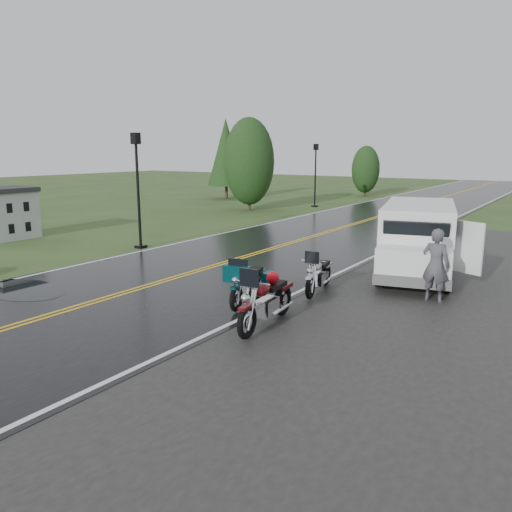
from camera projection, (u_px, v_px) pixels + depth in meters
The scene contains 13 objects.
ground at pixel (128, 293), 13.38m from camera, with size 120.00×120.00×0.00m, color #2D471E.
road at pixel (306, 239), 21.48m from camera, with size 8.00×100.00×0.04m, color black.
house_left at pixel (0, 161), 21.16m from camera, with size 8.60×8.60×6.60m, color #A8AAAD, non-canonical shape.
motorcycle_red at pixel (247, 308), 9.84m from camera, with size 0.86×2.37×1.40m, color #51090E, non-canonical shape.
motorcycle_teal at pixel (236, 288), 11.56m from camera, with size 0.77×2.12×1.25m, color #053238, non-canonical shape.
motorcycle_silver at pixel (310, 278), 12.53m from camera, with size 0.74×2.03×1.20m, color #A3A6AA, non-canonical shape.
van_white at pixel (382, 249), 13.73m from camera, with size 2.10×5.61×2.20m, color white, non-canonical shape.
person_at_van at pixel (435, 266), 12.40m from camera, with size 0.68×0.44×1.85m, color #49484D.
lamp_post_near_left at pixel (138, 191), 19.13m from camera, with size 0.38×0.38×4.46m, color black, non-canonical shape.
lamp_post_far_left at pixel (315, 175), 33.40m from camera, with size 0.36×0.36×4.22m, color black, non-canonical shape.
tree_left_mid at pixel (249, 171), 31.39m from camera, with size 3.17×3.17×4.95m, color #1E3D19, non-canonical shape.
tree_left_far at pixel (365, 175), 41.60m from camera, with size 2.30×2.30×3.54m, color #1E3D19, non-canonical shape.
pine_left_far at pixel (226, 160), 38.76m from camera, with size 2.89×2.89×6.03m, color #1E3D19, non-canonical shape.
Camera 1 is at (10.07, -8.75, 3.76)m, focal length 35.00 mm.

